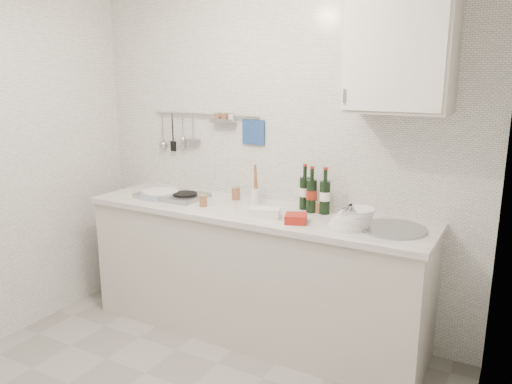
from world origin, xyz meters
TOP-DOWN VIEW (x-y plane):
  - back_wall at (0.00, 1.40)m, footprint 3.00×0.02m
  - wall_right at (1.50, 0.00)m, footprint 0.02×2.80m
  - counter at (0.01, 1.10)m, footprint 2.44×0.64m
  - wall_rail at (-0.60, 1.37)m, footprint 0.98×0.09m
  - wall_cabinet at (0.90, 1.22)m, footprint 0.60×0.38m
  - plate_stack_hob at (-0.79, 1.06)m, footprint 0.30×0.29m
  - plate_stack_sink at (0.73, 1.03)m, footprint 0.27×0.25m
  - wine_bottles at (0.38, 1.24)m, footprint 0.24×0.13m
  - butter_dish at (0.16, 0.97)m, footprint 0.22×0.15m
  - strawberry_punnet at (0.39, 0.95)m, footprint 0.17×0.17m
  - utensil_crock at (-0.06, 1.24)m, footprint 0.07×0.07m
  - jar_a at (-0.24, 1.27)m, footprint 0.06×0.06m
  - jar_b at (0.38, 1.33)m, footprint 0.06×0.06m
  - jar_c at (0.43, 1.24)m, footprint 0.07×0.07m
  - jar_d at (-0.34, 0.99)m, footprint 0.06×0.06m

SIDE VIEW (x-z plane):
  - counter at x=0.01m, z-range -0.05..0.92m
  - plate_stack_hob at x=-0.79m, z-range 0.92..0.97m
  - strawberry_punnet at x=0.39m, z-range 0.92..0.97m
  - butter_dish at x=0.16m, z-range 0.92..0.98m
  - jar_b at x=0.38m, z-range 0.92..0.99m
  - jar_c at x=0.43m, z-range 0.92..1.00m
  - jar_d at x=-0.34m, z-range 0.92..1.01m
  - jar_a at x=-0.24m, z-range 0.92..1.02m
  - plate_stack_sink at x=0.73m, z-range 0.91..1.04m
  - utensil_crock at x=-0.06m, z-range 0.84..1.13m
  - wine_bottles at x=0.38m, z-range 0.92..1.23m
  - back_wall at x=0.00m, z-range 0.00..2.50m
  - wall_right at x=1.50m, z-range 0.00..2.50m
  - wall_rail at x=-0.60m, z-range 1.26..1.60m
  - wall_cabinet at x=0.90m, z-range 1.60..2.30m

